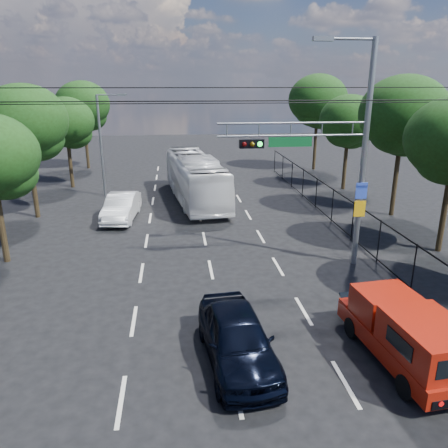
{
  "coord_description": "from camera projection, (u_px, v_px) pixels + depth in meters",
  "views": [
    {
      "loc": [
        -1.41,
        -9.5,
        7.81
      ],
      "look_at": [
        0.33,
        5.8,
        2.8
      ],
      "focal_mm": 35.0,
      "sensor_mm": 36.0,
      "label": 1
    }
  ],
  "objects": [
    {
      "name": "white_bus",
      "position": [
        195.0,
        178.0,
        29.82
      ],
      "size": [
        4.03,
        11.46,
        3.12
      ],
      "primitive_type": "imported",
      "rotation": [
        0.0,
        0.0,
        0.13
      ],
      "color": "silver",
      "rests_on": "ground"
    },
    {
      "name": "tree_left_d",
      "position": [
        67.0,
        126.0,
        32.72
      ],
      "size": [
        4.2,
        4.2,
        6.83
      ],
      "color": "black",
      "rests_on": "ground"
    },
    {
      "name": "lane_markings",
      "position": [
        202.0,
        227.0,
        24.77
      ],
      "size": [
        6.12,
        38.0,
        0.01
      ],
      "color": "beige",
      "rests_on": "ground"
    },
    {
      "name": "tree_left_e",
      "position": [
        83.0,
        108.0,
        40.0
      ],
      "size": [
        4.92,
        4.92,
        7.99
      ],
      "color": "black",
      "rests_on": "ground"
    },
    {
      "name": "fence_right",
      "position": [
        344.0,
        214.0,
        23.55
      ],
      "size": [
        0.06,
        34.03,
        2.0
      ],
      "color": "black",
      "rests_on": "ground"
    },
    {
      "name": "ground",
      "position": [
        236.0,
        392.0,
        11.55
      ],
      "size": [
        120.0,
        120.0,
        0.0
      ],
      "primitive_type": "plane",
      "color": "black",
      "rests_on": "ground"
    },
    {
      "name": "signal_mast",
      "position": [
        337.0,
        147.0,
        18.05
      ],
      "size": [
        6.43,
        0.39,
        9.5
      ],
      "color": "slate",
      "rests_on": "ground"
    },
    {
      "name": "tree_left_c",
      "position": [
        26.0,
        127.0,
        24.91
      ],
      "size": [
        4.8,
        4.8,
        7.8
      ],
      "color": "black",
      "rests_on": "ground"
    },
    {
      "name": "navy_hatchback",
      "position": [
        237.0,
        338.0,
        12.59
      ],
      "size": [
        2.26,
        4.77,
        1.58
      ],
      "primitive_type": "imported",
      "rotation": [
        0.0,
        0.0,
        0.09
      ],
      "color": "black",
      "rests_on": "ground"
    },
    {
      "name": "red_pickup",
      "position": [
        406.0,
        333.0,
        12.48
      ],
      "size": [
        2.22,
        5.07,
        1.84
      ],
      "color": "black",
      "rests_on": "ground"
    },
    {
      "name": "tree_right_c",
      "position": [
        403.0,
        120.0,
        25.24
      ],
      "size": [
        5.1,
        5.1,
        8.29
      ],
      "color": "black",
      "rests_on": "ground"
    },
    {
      "name": "white_van",
      "position": [
        121.0,
        207.0,
        25.89
      ],
      "size": [
        2.05,
        4.76,
        1.52
      ],
      "primitive_type": "imported",
      "rotation": [
        0.0,
        0.0,
        -0.1
      ],
      "color": "silver",
      "rests_on": "ground"
    },
    {
      "name": "utility_wires",
      "position": [
        207.0,
        97.0,
        17.66
      ],
      "size": [
        22.0,
        5.04,
        0.74
      ],
      "color": "black",
      "rests_on": "ground"
    },
    {
      "name": "tree_right_e",
      "position": [
        318.0,
        104.0,
        39.33
      ],
      "size": [
        5.28,
        5.28,
        8.58
      ],
      "color": "black",
      "rests_on": "ground"
    },
    {
      "name": "tree_right_d",
      "position": [
        349.0,
        124.0,
        32.08
      ],
      "size": [
        4.32,
        4.32,
        7.02
      ],
      "color": "black",
      "rests_on": "ground"
    },
    {
      "name": "streetlight_left",
      "position": [
        103.0,
        140.0,
        30.43
      ],
      "size": [
        2.09,
        0.22,
        7.08
      ],
      "color": "slate",
      "rests_on": "ground"
    }
  ]
}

